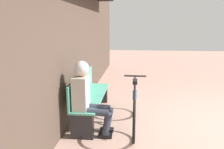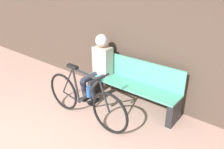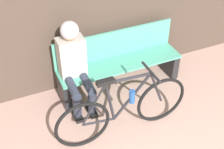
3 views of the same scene
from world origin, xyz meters
The scene contains 3 objects.
park_bench_near centered at (0.34, 2.58, 0.39)m, with size 1.76×0.42×0.83m.
bicycle centered at (0.02, 1.72, 0.37)m, with size 1.69×0.40×0.89m.
person_seated centered at (-0.32, 2.47, 0.68)m, with size 0.34×0.61×1.20m.
Camera 3 is at (-1.17, -0.63, 2.96)m, focal length 50.00 mm.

